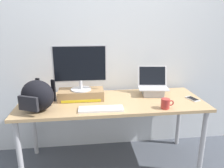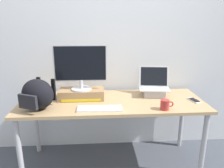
{
  "view_description": "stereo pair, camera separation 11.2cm",
  "coord_description": "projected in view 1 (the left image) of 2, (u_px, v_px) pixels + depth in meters",
  "views": [
    {
      "loc": [
        -0.25,
        -2.06,
        1.54
      ],
      "look_at": [
        0.0,
        0.0,
        0.92
      ],
      "focal_mm": 34.49,
      "sensor_mm": 36.0,
      "label": 1
    },
    {
      "loc": [
        -0.14,
        -2.07,
        1.54
      ],
      "look_at": [
        0.0,
        0.0,
        0.92
      ],
      "focal_mm": 34.49,
      "sensor_mm": 36.0,
      "label": 2
    }
  ],
  "objects": [
    {
      "name": "desk",
      "position": [
        112.0,
        107.0,
        2.24
      ],
      "size": [
        1.88,
        0.69,
        0.74
      ],
      "color": "tan",
      "rests_on": "ground"
    },
    {
      "name": "plush_toy",
      "position": [
        42.0,
        95.0,
        2.21
      ],
      "size": [
        0.12,
        0.12,
        0.12
      ],
      "color": "#CC7099",
      "rests_on": "desk"
    },
    {
      "name": "desktop_monitor",
      "position": [
        80.0,
        67.0,
        2.16
      ],
      "size": [
        0.54,
        0.21,
        0.46
      ],
      "rotation": [
        0.0,
        0.0,
        -0.02
      ],
      "color": "silver",
      "rests_on": "toner_box_yellow"
    },
    {
      "name": "coffee_mug",
      "position": [
        166.0,
        104.0,
        2.01
      ],
      "size": [
        0.12,
        0.08,
        0.1
      ],
      "color": "#B2332D",
      "rests_on": "desk"
    },
    {
      "name": "messenger_backpack",
      "position": [
        37.0,
        96.0,
        1.95
      ],
      "size": [
        0.38,
        0.34,
        0.28
      ],
      "rotation": [
        0.0,
        0.0,
        -0.43
      ],
      "color": "black",
      "rests_on": "desk"
    },
    {
      "name": "ground_plane",
      "position": [
        112.0,
        162.0,
        2.43
      ],
      "size": [
        20.0,
        20.0,
        0.0
      ],
      "primitive_type": "plane",
      "color": "#474C56"
    },
    {
      "name": "open_laptop",
      "position": [
        153.0,
        89.0,
        2.38
      ],
      "size": [
        0.35,
        0.27,
        0.31
      ],
      "rotation": [
        0.0,
        0.0,
        -0.13
      ],
      "color": "#ADADB2",
      "rests_on": "desk"
    },
    {
      "name": "toner_box_yellow",
      "position": [
        81.0,
        94.0,
        2.25
      ],
      "size": [
        0.47,
        0.22,
        0.1
      ],
      "color": "#9E7A51",
      "rests_on": "desk"
    },
    {
      "name": "external_keyboard",
      "position": [
        101.0,
        109.0,
        1.99
      ],
      "size": [
        0.42,
        0.14,
        0.02
      ],
      "rotation": [
        0.0,
        0.0,
        -0.03
      ],
      "color": "white",
      "rests_on": "desk"
    },
    {
      "name": "back_wall",
      "position": [
        107.0,
        42.0,
        2.48
      ],
      "size": [
        7.0,
        0.1,
        2.6
      ],
      "primitive_type": "cube",
      "color": "silver",
      "rests_on": "ground"
    },
    {
      "name": "cell_phone",
      "position": [
        193.0,
        99.0,
        2.25
      ],
      "size": [
        0.11,
        0.17,
        0.01
      ],
      "rotation": [
        0.0,
        0.0,
        0.26
      ],
      "color": "silver",
      "rests_on": "desk"
    }
  ]
}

